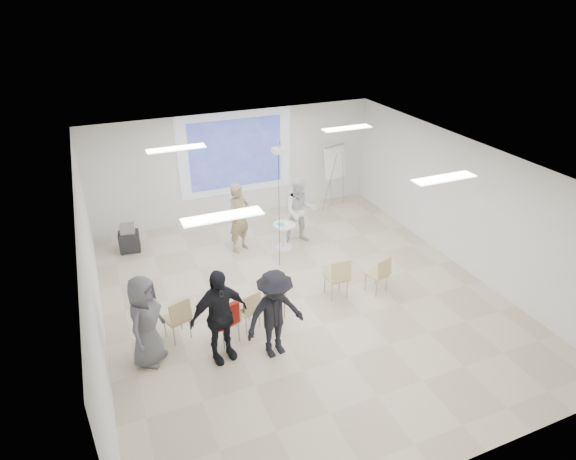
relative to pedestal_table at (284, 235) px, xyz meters
name	(u,v)px	position (x,y,z in m)	size (l,w,h in m)	color
floor	(302,299)	(-0.46, -2.15, -0.44)	(8.00, 9.00, 0.10)	beige
ceiling	(305,162)	(-0.46, -2.15, 2.66)	(8.00, 9.00, 0.10)	white
wall_back	(236,165)	(-0.46, 2.40, 1.11)	(8.00, 0.10, 3.00)	silver
wall_left	(88,279)	(-4.51, -2.15, 1.11)	(0.10, 9.00, 3.00)	silver
wall_right	(464,204)	(3.59, -2.15, 1.11)	(0.10, 9.00, 3.00)	silver
projection_halo	(236,153)	(-0.46, 2.34, 1.46)	(3.20, 0.01, 2.30)	silver
projection_image	(236,154)	(-0.46, 2.32, 1.46)	(2.60, 0.01, 1.90)	#2F3CA1
pedestal_table	(284,235)	(0.00, 0.00, 0.00)	(0.72, 0.72, 0.69)	white
player_left	(239,214)	(-1.04, 0.37, 0.61)	(0.73, 0.49, 2.00)	#917E59
player_right	(300,208)	(0.51, 0.20, 0.57)	(0.92, 0.74, 1.91)	white
controller_left	(242,197)	(-0.86, 0.62, 0.93)	(0.04, 0.11, 0.04)	white
controller_right	(290,193)	(0.33, 0.45, 0.90)	(0.04, 0.12, 0.04)	silver
chair_far_left	(178,316)	(-3.14, -2.49, 0.15)	(0.55, 0.57, 0.91)	tan
chair_left_mid	(228,319)	(-2.32, -2.92, 0.15)	(0.56, 0.58, 0.91)	tan
chair_left_inner	(249,308)	(-1.82, -2.70, 0.11)	(0.51, 0.53, 0.84)	tan
chair_center	(275,292)	(-1.20, -2.48, 0.17)	(0.60, 0.62, 0.95)	tan
chair_right_inner	(338,275)	(0.23, -2.43, 0.18)	(0.46, 0.49, 0.95)	tan
chair_right_far	(380,272)	(1.15, -2.59, 0.12)	(0.50, 0.52, 0.85)	tan
red_jacket	(228,316)	(-2.35, -3.07, 0.33)	(0.45, 0.10, 0.43)	#A61E14
laptop	(247,307)	(-1.85, -2.61, 0.06)	(0.31, 0.22, 0.02)	black
audience_left	(219,310)	(-2.55, -3.26, 0.66)	(1.21, 0.73, 2.09)	black
audience_mid	(275,309)	(-1.62, -3.53, 0.59)	(1.27, 0.69, 1.96)	black
audience_outer	(145,316)	(-3.74, -2.85, 0.58)	(0.94, 0.62, 1.93)	#5C5C61
flipchart_easel	(335,162)	(2.29, 1.77, 1.02)	(0.82, 0.63, 1.91)	gray
av_cart	(129,239)	(-3.62, 1.35, -0.05)	(0.53, 0.45, 0.74)	black
ceiling_projector	(280,156)	(-0.36, -0.66, 2.30)	(0.30, 0.25, 3.00)	white
fluor_panel_nw	(176,148)	(-2.46, -0.15, 2.58)	(1.20, 0.30, 0.02)	white
fluor_panel_ne	(347,128)	(1.54, -0.15, 2.58)	(1.20, 0.30, 0.02)	white
fluor_panel_sw	(223,216)	(-2.46, -3.65, 2.58)	(1.20, 0.30, 0.02)	white
fluor_panel_se	(444,178)	(1.54, -3.65, 2.58)	(1.20, 0.30, 0.02)	white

